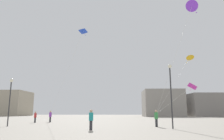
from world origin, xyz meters
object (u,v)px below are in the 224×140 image
Objects in this scene: person_in_red at (35,116)px; person_in_teal at (91,119)px; kite_violet_diamond at (192,7)px; lamppost_west at (171,86)px; person_in_green at (156,118)px; lamppost_east at (10,94)px; building_centre_hall at (162,103)px; kite_cobalt_delta at (82,34)px; person_in_purple at (50,116)px; kite_amber_diamond at (190,58)px; kite_magenta_delta at (192,87)px; building_right_hall at (209,105)px.

person_in_teal is at bearing 76.58° from person_in_red.
lamppost_west is at bearing 154.44° from kite_violet_diamond.
person_in_green is 15.64m from lamppost_east.
building_centre_hall is (9.37, 63.03, -6.29)m from kite_violet_diamond.
person_in_green is at bearing -37.88° from kite_cobalt_delta.
kite_amber_diamond is at bearing 117.20° from person_in_purple.
kite_violet_diamond reaches higher than kite_magenta_delta.
kite_violet_diamond reaches higher than person_in_red.
building_centre_hall reaches higher than kite_magenta_delta.
building_centre_hall is (12.41, 59.23, 3.89)m from person_in_green.
kite_cobalt_delta is (-12.12, 10.86, 1.56)m from kite_violet_diamond.
person_in_purple is 0.17× the size of kite_violet_diamond.
lamppost_west is at bearing -10.59° from lamppost_east.
lamppost_west is (7.08, 1.43, 2.92)m from person_in_teal.
kite_amber_diamond is 8.85m from kite_magenta_delta.
person_in_purple reaches higher than person_in_teal.
person_in_green is 0.25× the size of kite_amber_diamond.
lamppost_west reaches higher than person_in_teal.
building_right_hall is at bearing 53.01° from lamppost_east.
person_in_red is at bearing 145.04° from lamppost_west.
kite_amber_diamond reaches higher than lamppost_east.
kite_amber_diamond is (18.46, -8.71, 6.63)m from person_in_purple.
building_right_hall is at bearing 66.33° from kite_amber_diamond.
person_in_red is (-1.76, -1.37, -0.07)m from person_in_purple.
lamppost_east is at bearing -133.14° from kite_cobalt_delta.
person_in_green is at bearing -101.84° from building_centre_hall.
building_centre_hall is at bearing 82.01° from kite_amber_diamond.
person_in_red is at bearing -119.38° from building_centre_hall.
lamppost_east is at bearing -115.29° from building_centre_hall.
kite_magenta_delta is (4.09, 13.50, -5.88)m from kite_violet_diamond.
person_in_green is 0.29× the size of lamppost_west.
person_in_purple is 0.25× the size of kite_amber_diamond.
building_right_hall is (36.54, 65.36, 3.19)m from person_in_teal.
kite_cobalt_delta is at bearing 138.13° from kite_violet_diamond.
person_in_purple is 0.16× the size of kite_magenta_delta.
person_in_teal is at bearing -119.21° from building_right_hall.
kite_amber_diamond is 0.37× the size of building_right_hall.
person_in_purple is at bearing 82.53° from lamppost_east.
kite_cobalt_delta is (-13.41, 5.43, 5.09)m from kite_amber_diamond.
lamppost_east is (-27.86, -58.97, -1.45)m from building_centre_hall.
person_in_green is 11.29m from kite_violet_diamond.
building_centre_hall reaches higher than person_in_red.
kite_magenta_delta is at bearing -51.76° from person_in_green.
lamppost_west reaches higher than person_in_green.
person_in_purple is at bearing 154.75° from kite_amber_diamond.
lamppost_east is (-9.31, 4.49, 2.45)m from person_in_teal.
kite_violet_diamond is at bearing -103.36° from kite_amber_diamond.
kite_cobalt_delta is 16.60m from lamppost_west.
kite_magenta_delta is 56.47m from building_right_hall.
kite_magenta_delta reaches higher than person_in_red.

